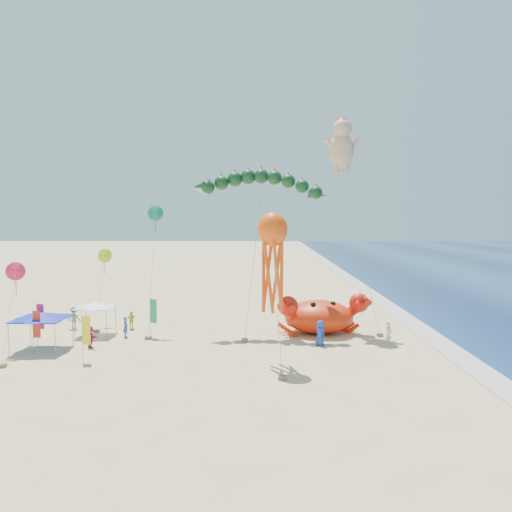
# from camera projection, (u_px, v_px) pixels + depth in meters

# --- Properties ---
(ground) EXTENTS (320.00, 320.00, 0.00)m
(ground) POSITION_uv_depth(u_px,v_px,m) (282.00, 345.00, 37.24)
(ground) COLOR #D1B784
(ground) RESTS_ON ground
(foam_strip) EXTENTS (320.00, 320.00, 0.00)m
(foam_strip) POSITION_uv_depth(u_px,v_px,m) (444.00, 345.00, 37.08)
(foam_strip) COLOR silver
(foam_strip) RESTS_ON ground
(crab_inflatable) EXTENTS (7.66, 5.96, 3.36)m
(crab_inflatable) POSITION_uv_depth(u_px,v_px,m) (319.00, 315.00, 40.85)
(crab_inflatable) COLOR red
(crab_inflatable) RESTS_ON ground
(dragon_kite) EXTENTS (10.89, 5.65, 13.20)m
(dragon_kite) POSITION_uv_depth(u_px,v_px,m) (259.00, 187.00, 41.59)
(dragon_kite) COLOR #0D3317
(dragon_kite) RESTS_ON ground
(cherub_kite) EXTENTS (3.94, 5.09, 17.98)m
(cherub_kite) POSITION_uv_depth(u_px,v_px,m) (342.00, 144.00, 42.64)
(cherub_kite) COLOR #E7B28D
(cherub_kite) RESTS_ON ground
(octopus_kite) EXTENTS (1.94, 4.73, 9.83)m
(octopus_kite) POSITION_uv_depth(u_px,v_px,m) (273.00, 254.00, 32.34)
(octopus_kite) COLOR #FF510D
(octopus_kite) RESTS_ON ground
(canopy_blue) EXTENTS (3.80, 3.80, 2.71)m
(canopy_blue) POSITION_uv_depth(u_px,v_px,m) (42.00, 316.00, 35.80)
(canopy_blue) COLOR gray
(canopy_blue) RESTS_ON ground
(canopy_white) EXTENTS (3.01, 3.01, 2.71)m
(canopy_white) POSITION_uv_depth(u_px,v_px,m) (95.00, 305.00, 40.31)
(canopy_white) COLOR gray
(canopy_white) RESTS_ON ground
(feather_flags) EXTENTS (8.53, 6.86, 3.20)m
(feather_flags) POSITION_uv_depth(u_px,v_px,m) (80.00, 321.00, 35.99)
(feather_flags) COLOR gray
(feather_flags) RESTS_ON ground
(beachgoers) EXTENTS (26.52, 7.24, 1.88)m
(beachgoers) POSITION_uv_depth(u_px,v_px,m) (160.00, 327.00, 39.36)
(beachgoers) COLOR blue
(beachgoers) RESTS_ON ground
(small_kites) EXTENTS (9.78, 13.14, 10.53)m
(small_kites) POSITION_uv_depth(u_px,v_px,m) (96.00, 255.00, 40.11)
(small_kites) COLOR #0A7755
(small_kites) RESTS_ON ground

